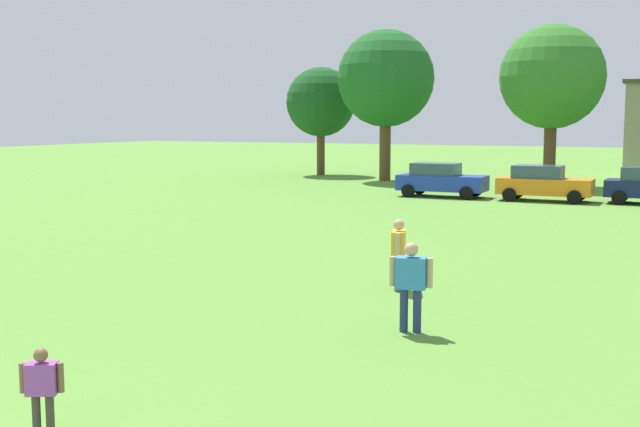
{
  "coord_description": "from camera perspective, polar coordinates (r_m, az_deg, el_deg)",
  "views": [
    {
      "loc": [
        7.12,
        -4.17,
        3.85
      ],
      "look_at": [
        1.35,
        7.98,
        2.24
      ],
      "focal_mm": 44.51,
      "sensor_mm": 36.0,
      "label": 1
    }
  ],
  "objects": [
    {
      "name": "tree_left",
      "position": [
        49.79,
        4.75,
        9.62
      ],
      "size": [
        5.99,
        5.99,
        9.33
      ],
      "color": "brown",
      "rests_on": "ground"
    },
    {
      "name": "bystander_near_trees",
      "position": [
        17.89,
        5.66,
        -2.51
      ],
      "size": [
        0.44,
        0.75,
        1.62
      ],
      "rotation": [
        0.0,
        0.0,
        1.86
      ],
      "color": "#4C4C51",
      "rests_on": "ground"
    },
    {
      "name": "tree_far_left",
      "position": [
        54.66,
        0.06,
        8.0
      ],
      "size": [
        4.73,
        4.73,
        7.37
      ],
      "color": "brown",
      "rests_on": "ground"
    },
    {
      "name": "child_kite_flyer",
      "position": [
        10.34,
        -19.36,
        -11.54
      ],
      "size": [
        0.48,
        0.35,
        1.12
      ],
      "rotation": [
        0.0,
        0.0,
        0.48
      ],
      "color": "#3F3833",
      "rests_on": "ground"
    },
    {
      "name": "parked_car_blue_0",
      "position": [
        39.75,
        8.66,
        2.42
      ],
      "size": [
        4.3,
        2.02,
        1.68
      ],
      "color": "#1E38AD",
      "rests_on": "ground"
    },
    {
      "name": "ground_plane",
      "position": [
        35.11,
        13.55,
        0.33
      ],
      "size": [
        160.0,
        160.0,
        0.0
      ],
      "primitive_type": "plane",
      "color": "#568C33"
    },
    {
      "name": "parked_car_orange_1",
      "position": [
        38.73,
        15.75,
        2.13
      ],
      "size": [
        4.3,
        2.02,
        1.68
      ],
      "color": "orange",
      "rests_on": "ground"
    },
    {
      "name": "tree_right",
      "position": [
        47.1,
        16.35,
        9.38
      ],
      "size": [
        5.87,
        5.87,
        9.14
      ],
      "color": "brown",
      "rests_on": "ground"
    },
    {
      "name": "adult_bystander",
      "position": [
        14.42,
        6.55,
        -4.71
      ],
      "size": [
        0.77,
        0.4,
        1.65
      ],
      "rotation": [
        0.0,
        0.0,
        3.34
      ],
      "color": "navy",
      "rests_on": "ground"
    }
  ]
}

